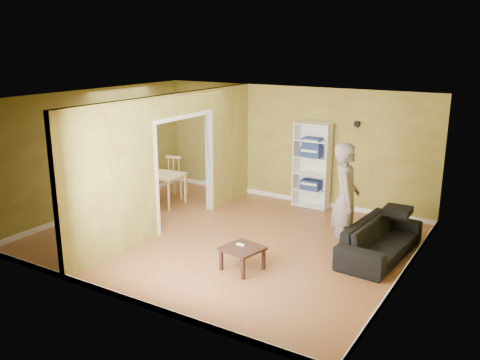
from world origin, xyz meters
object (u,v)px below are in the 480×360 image
(sofa, at_px, (381,234))
(chair_far, at_px, (177,176))
(dining_table, at_px, (157,177))
(person, at_px, (346,190))
(bookshelf, at_px, (313,165))
(coffee_table, at_px, (242,251))
(chair_left, at_px, (135,180))
(chair_near, at_px, (138,190))

(sofa, bearing_deg, chair_far, 83.87)
(dining_table, bearing_deg, person, -6.13)
(sofa, distance_m, dining_table, 5.14)
(sofa, relative_size, dining_table, 1.83)
(bookshelf, relative_size, chair_far, 1.83)
(coffee_table, relative_size, chair_far, 0.56)
(chair_left, height_order, chair_near, chair_near)
(chair_near, xyz_separation_m, chair_far, (0.03, 1.32, 0.04))
(bookshelf, distance_m, chair_near, 3.83)
(person, relative_size, chair_near, 2.40)
(chair_near, bearing_deg, chair_far, 103.67)
(sofa, bearing_deg, person, 113.98)
(coffee_table, relative_size, chair_near, 0.61)
(person, relative_size, bookshelf, 1.22)
(dining_table, relative_size, chair_near, 1.18)
(person, xyz_separation_m, coffee_table, (-1.14, -1.47, -0.81))
(person, distance_m, chair_left, 5.36)
(bookshelf, xyz_separation_m, chair_far, (-2.98, -0.99, -0.42))
(bookshelf, xyz_separation_m, coffee_table, (0.38, -3.61, -0.61))
(sofa, relative_size, chair_near, 2.17)
(coffee_table, bearing_deg, dining_table, 150.09)
(dining_table, distance_m, chair_left, 0.77)
(sofa, distance_m, chair_far, 5.17)
(dining_table, distance_m, chair_far, 0.67)
(sofa, distance_m, coffee_table, 2.41)
(dining_table, relative_size, chair_far, 1.10)
(sofa, relative_size, chair_left, 2.37)
(sofa, xyz_separation_m, person, (-0.58, -0.21, 0.75))
(bookshelf, relative_size, coffee_table, 3.24)
(person, height_order, chair_left, person)
(person, distance_m, coffee_table, 2.03)
(person, height_order, chair_near, person)
(coffee_table, height_order, chair_left, chair_left)
(sofa, height_order, bookshelf, bookshelf)
(chair_near, relative_size, chair_far, 0.93)
(chair_left, height_order, chair_far, chair_far)
(bookshelf, relative_size, chair_near, 1.97)
(dining_table, distance_m, chair_near, 0.68)
(coffee_table, relative_size, dining_table, 0.51)
(coffee_table, bearing_deg, chair_near, 159.08)
(chair_near, height_order, chair_far, chair_far)
(person, xyz_separation_m, dining_table, (-4.55, 0.49, -0.52))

